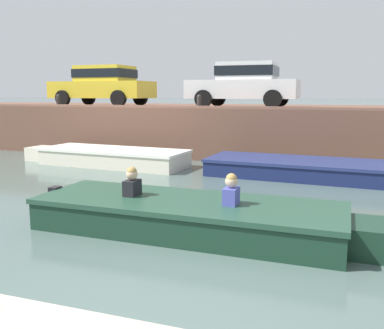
% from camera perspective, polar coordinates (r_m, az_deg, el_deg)
% --- Properties ---
extents(ground_plane, '(400.00, 400.00, 0.00)m').
position_cam_1_polar(ground_plane, '(8.15, 7.23, -6.21)').
color(ground_plane, '#4C605B').
extents(far_quay_wall, '(60.00, 6.00, 1.71)m').
position_cam_1_polar(far_quay_wall, '(16.33, 13.54, 4.51)').
color(far_quay_wall, brown).
rests_on(far_quay_wall, ground).
extents(far_wall_coping, '(60.00, 0.24, 0.08)m').
position_cam_1_polar(far_wall_coping, '(13.42, 12.44, 7.37)').
color(far_wall_coping, brown).
rests_on(far_wall_coping, far_quay_wall).
extents(boat_moored_west_cream, '(5.58, 1.94, 0.52)m').
position_cam_1_polar(boat_moored_west_cream, '(13.46, -11.21, 1.02)').
color(boat_moored_west_cream, silver).
rests_on(boat_moored_west_cream, ground).
extents(boat_moored_central_navy, '(5.57, 2.12, 0.46)m').
position_cam_1_polar(boat_moored_central_navy, '(11.64, 14.66, -0.55)').
color(boat_moored_central_navy, navy).
rests_on(boat_moored_central_navy, ground).
extents(motorboat_passing, '(6.00, 1.73, 1.00)m').
position_cam_1_polar(motorboat_passing, '(6.79, 1.09, -7.02)').
color(motorboat_passing, '#193828').
rests_on(motorboat_passing, ground).
extents(car_leftmost_yellow, '(4.06, 2.00, 1.54)m').
position_cam_1_polar(car_leftmost_yellow, '(17.52, -11.75, 10.46)').
color(car_leftmost_yellow, yellow).
rests_on(car_leftmost_yellow, far_quay_wall).
extents(car_left_inner_white, '(3.83, 2.03, 1.54)m').
position_cam_1_polar(car_left_inner_white, '(15.41, 7.05, 10.75)').
color(car_left_inner_white, white).
rests_on(car_left_inner_white, far_quay_wall).
extents(mooring_bollard_west, '(0.15, 0.15, 0.45)m').
position_cam_1_polar(mooring_bollard_west, '(16.70, -17.39, 8.21)').
color(mooring_bollard_west, '#2D2B28').
rests_on(mooring_bollard_west, far_quay_wall).
extents(mooring_bollard_mid, '(0.15, 0.15, 0.45)m').
position_cam_1_polar(mooring_bollard_mid, '(14.16, 0.96, 8.49)').
color(mooring_bollard_mid, '#2D2B28').
rests_on(mooring_bollard_mid, far_quay_wall).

